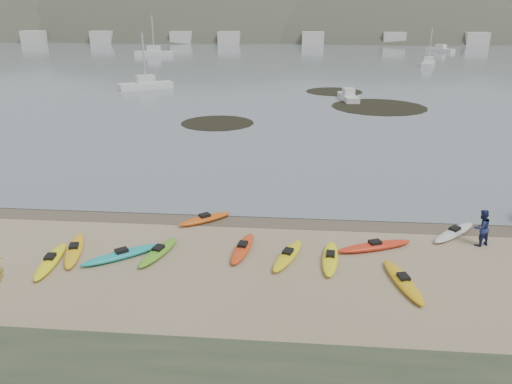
# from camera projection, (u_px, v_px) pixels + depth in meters

# --- Properties ---
(ground) EXTENTS (600.00, 600.00, 0.00)m
(ground) POSITION_uv_depth(u_px,v_px,m) (256.00, 217.00, 27.51)
(ground) COLOR tan
(ground) RESTS_ON ground
(wet_sand) EXTENTS (60.00, 60.00, 0.00)m
(wet_sand) POSITION_uv_depth(u_px,v_px,m) (256.00, 220.00, 27.23)
(wet_sand) COLOR brown
(wet_sand) RESTS_ON ground
(water) EXTENTS (1200.00, 1200.00, 0.00)m
(water) POSITION_uv_depth(u_px,v_px,m) (299.00, 28.00, 307.99)
(water) COLOR slate
(water) RESTS_ON ground
(kayaks) EXTENTS (21.00, 8.90, 0.34)m
(kayaks) POSITION_uv_depth(u_px,v_px,m) (247.00, 250.00, 23.40)
(kayaks) COLOR #5FB223
(kayaks) RESTS_ON ground
(person_east) EXTENTS (1.11, 1.02, 1.84)m
(person_east) POSITION_uv_depth(u_px,v_px,m) (482.00, 228.00, 23.99)
(person_east) COLOR navy
(person_east) RESTS_ON ground
(kelp_mats) EXTENTS (26.66, 29.17, 0.04)m
(kelp_mats) POSITION_uv_depth(u_px,v_px,m) (334.00, 106.00, 59.34)
(kelp_mats) COLOR black
(kelp_mats) RESTS_ON water
(moored_boats) EXTENTS (81.27, 85.29, 1.29)m
(moored_boats) POSITION_uv_depth(u_px,v_px,m) (278.00, 61.00, 105.87)
(moored_boats) COLOR silver
(moored_boats) RESTS_ON ground
(far_hills) EXTENTS (550.00, 135.00, 80.00)m
(far_hills) POSITION_uv_depth(u_px,v_px,m) (389.00, 76.00, 211.04)
(far_hills) COLOR #384235
(far_hills) RESTS_ON ground
(far_town) EXTENTS (199.00, 5.00, 4.00)m
(far_town) POSITION_uv_depth(u_px,v_px,m) (314.00, 38.00, 161.89)
(far_town) COLOR beige
(far_town) RESTS_ON ground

